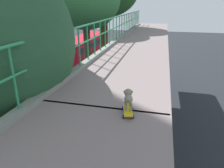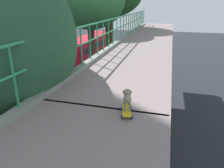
% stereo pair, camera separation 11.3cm
% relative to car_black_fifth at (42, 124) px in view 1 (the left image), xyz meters
% --- Properties ---
extents(car_black_fifth, '(1.96, 4.15, 1.58)m').
position_rel_car_black_fifth_xyz_m(car_black_fifth, '(0.00, 0.00, 0.00)').
color(car_black_fifth, black).
rests_on(car_black_fifth, ground).
extents(car_blue_sixth, '(1.99, 4.44, 1.42)m').
position_rel_car_black_fifth_xyz_m(car_blue_sixth, '(-3.18, 3.56, -0.11)').
color(car_blue_sixth, navy).
rests_on(car_blue_sixth, ground).
extents(car_grey_seventh, '(1.97, 3.98, 1.40)m').
position_rel_car_black_fifth_xyz_m(car_grey_seventh, '(-0.02, 6.34, -0.08)').
color(car_grey_seventh, slate).
rests_on(car_grey_seventh, ground).
extents(city_bus, '(2.71, 11.85, 3.27)m').
position_rel_car_black_fifth_xyz_m(city_bus, '(-3.55, 17.04, 1.11)').
color(city_bus, red).
rests_on(city_bus, ground).
extents(roadside_tree_far, '(4.48, 4.48, 9.39)m').
position_rel_car_black_fifth_xyz_m(roadside_tree_far, '(1.43, 4.27, 6.70)').
color(roadside_tree_far, '#4E3D2B').
rests_on(roadside_tree_far, ground).
extents(toy_skateboard, '(0.27, 0.47, 0.09)m').
position_rel_car_black_fifth_xyz_m(toy_skateboard, '(5.96, -6.04, 4.83)').
color(toy_skateboard, gold).
rests_on(toy_skateboard, overpass_deck).
extents(small_dog, '(0.21, 0.37, 0.32)m').
position_rel_car_black_fifth_xyz_m(small_dog, '(5.95, -5.97, 5.05)').
color(small_dog, gray).
rests_on(small_dog, toy_skateboard).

